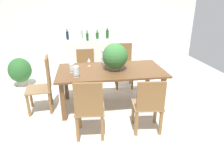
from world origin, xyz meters
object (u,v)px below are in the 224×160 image
crystal_vase_center_near (72,68)px  flower_centerpiece (115,56)px  wine_glass (89,60)px  wine_bottle_amber (87,37)px  chair_near_left (89,108)px  crystal_vase_left (76,71)px  kitchen_counter (87,57)px  chair_near_right (149,104)px  potted_plant_floor (20,71)px  dining_table (111,74)px  chair_far_left (86,67)px  crystal_vase_right (104,60)px  chair_head_end (44,82)px  chair_far_right (124,63)px  wine_bottle_tall (97,35)px  wine_bottle_clear (107,34)px  wine_bottle_dark (82,35)px  wine_bottle_green (67,35)px

crystal_vase_center_near → flower_centerpiece: bearing=3.2°
wine_glass → wine_bottle_amber: wine_bottle_amber is taller
chair_near_left → crystal_vase_center_near: size_ratio=5.77×
crystal_vase_left → kitchen_counter: (0.23, 2.28, -0.38)m
chair_near_right → crystal_vase_center_near: crystal_vase_center_near is taller
crystal_vase_center_near → potted_plant_floor: (-1.32, 1.36, -0.47)m
dining_table → chair_far_left: 1.09m
dining_table → wine_bottle_amber: size_ratio=7.37×
crystal_vase_right → potted_plant_floor: (-1.95, 0.99, -0.47)m
chair_far_left → wine_bottle_amber: (0.09, 0.85, 0.56)m
wine_bottle_amber → kitchen_counter: bearing=105.6°
chair_head_end → crystal_vase_center_near: chair_head_end is taller
chair_far_right → chair_near_right: bearing=-85.7°
wine_bottle_amber → chair_head_end: bearing=-116.0°
chair_far_right → wine_bottle_tall: bearing=121.2°
kitchen_counter → chair_near_right: bearing=-73.9°
chair_far_left → potted_plant_floor: 1.63m
crystal_vase_left → wine_glass: 0.64m
dining_table → wine_bottle_tall: size_ratio=8.31×
chair_far_right → flower_centerpiece: size_ratio=2.07×
chair_head_end → crystal_vase_left: 0.75m
flower_centerpiece → wine_bottle_clear: size_ratio=1.71×
chair_far_left → crystal_vase_left: (-0.18, -1.28, 0.35)m
crystal_vase_right → wine_bottle_amber: bearing=100.5°
chair_near_right → wine_bottle_tall: size_ratio=3.78×
flower_centerpiece → chair_head_end: bearing=179.2°
chair_near_right → wine_bottle_dark: size_ratio=2.99×
chair_head_end → chair_near_right: size_ratio=1.15×
chair_near_right → wine_bottle_tall: (-0.52, 3.04, 0.55)m
chair_head_end → wine_bottle_dark: 2.12m
crystal_vase_left → crystal_vase_center_near: (-0.08, 0.25, -0.02)m
flower_centerpiece → wine_glass: bearing=148.4°
dining_table → chair_head_end: bearing=179.5°
wine_bottle_tall → crystal_vase_left: bearing=-103.2°
chair_head_end → flower_centerpiece: size_ratio=2.10×
crystal_vase_left → wine_bottle_amber: size_ratio=0.71×
chair_far_right → crystal_vase_right: size_ratio=6.54×
crystal_vase_center_near → wine_glass: bearing=46.1°
crystal_vase_center_near → chair_near_left: bearing=-74.3°
chair_far_right → wine_bottle_clear: (-0.25, 1.08, 0.53)m
crystal_vase_right → wine_bottle_amber: (-0.28, 1.50, 0.22)m
chair_near_left → wine_bottle_tall: bearing=-91.6°
crystal_vase_center_near → crystal_vase_right: bearing=30.7°
chair_near_left → wine_bottle_tall: (0.38, 3.05, 0.54)m
dining_table → crystal_vase_left: 0.73m
crystal_vase_right → chair_head_end: bearing=-164.9°
wine_bottle_green → chair_near_left: bearing=-81.8°
chair_near_right → crystal_vase_left: (-1.08, 0.67, 0.35)m
dining_table → chair_near_left: (-0.46, -0.98, -0.14)m
crystal_vase_left → potted_plant_floor: crystal_vase_left is taller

